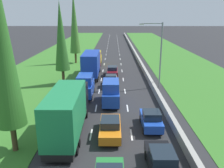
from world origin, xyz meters
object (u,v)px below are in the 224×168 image
Objects in this scene: black_sedan_right_lane at (162,161)px; yellow_van_left_lane at (96,58)px; orange_sedan_centre_lane at (110,127)px; white_hatchback_centre_lane at (111,81)px; street_light_mast at (159,51)px; poplar_tree_nearest at (1,38)px; maroon_sedan_centre_lane at (112,71)px; poplar_tree_second at (61,37)px; blue_hatchback_right_lane at (151,119)px; poplar_tree_third at (74,23)px; blue_box_truck_left_lane at (92,64)px; blue_van_centre_lane at (111,92)px; green_box_truck_left_lane at (68,111)px; blue_van_left_lane at (85,86)px.

black_sedan_right_lane is 0.92× the size of yellow_van_left_lane.
white_hatchback_centre_lane is (-0.07, 14.59, 0.02)m from orange_sedan_centre_lane.
street_light_mast reaches higher than white_hatchback_centre_lane.
yellow_van_left_lane is 0.33× the size of poplar_tree_nearest.
white_hatchback_centre_lane is 0.43× the size of street_light_mast.
maroon_sedan_centre_lane is 10.79m from poplar_tree_second.
maroon_sedan_centre_lane is at bearing 100.72° from blue_hatchback_right_lane.
blue_box_truck_left_lane is at bearing -69.06° from poplar_tree_third.
blue_van_centre_lane is at bearing 121.57° from blue_hatchback_right_lane.
black_sedan_right_lane is 38.64m from poplar_tree_third.
green_box_truck_left_lane is 16.46m from poplar_tree_second.
poplar_tree_nearest reaches higher than orange_sedan_centre_lane.
green_box_truck_left_lane is 0.65× the size of poplar_tree_third.
white_hatchback_centre_lane is at bearing -57.95° from blue_box_truck_left_lane.
orange_sedan_centre_lane is 29.73m from yellow_van_left_lane.
blue_van_left_lane is 16.48m from black_sedan_right_lane.
blue_hatchback_right_lane and white_hatchback_centre_lane have the same top height.
orange_sedan_centre_lane and black_sedan_right_lane have the same top height.
street_light_mast is at bearing 77.76° from blue_hatchback_right_lane.
blue_box_truck_left_lane is (-3.33, 19.80, 1.37)m from orange_sedan_centre_lane.
blue_box_truck_left_lane is (-0.06, 9.59, 0.78)m from blue_van_left_lane.
yellow_van_left_lane is at bearing 122.03° from street_light_mast.
poplar_tree_third reaches higher than black_sedan_right_lane.
orange_sedan_centre_lane is at bearing -83.73° from yellow_van_left_lane.
black_sedan_right_lane is 1.00× the size of maroon_sedan_centre_lane.
yellow_van_left_lane is (-3.22, 22.01, 0.00)m from blue_van_centre_lane.
blue_box_truck_left_lane is at bearing -90.49° from yellow_van_left_lane.
blue_van_centre_lane is 0.52× the size of blue_box_truck_left_lane.
poplar_tree_second is 0.82× the size of poplar_tree_third.
poplar_tree_second is at bearing 117.47° from black_sedan_right_lane.
poplar_tree_second is (-10.84, 14.04, 6.16)m from blue_hatchback_right_lane.
green_box_truck_left_lane reaches higher than orange_sedan_centre_lane.
black_sedan_right_lane is 35.04m from yellow_van_left_lane.
maroon_sedan_centre_lane is (3.34, 10.44, -0.59)m from blue_van_left_lane.
orange_sedan_centre_lane is at bearing -80.45° from blue_box_truck_left_lane.
blue_box_truck_left_lane is 3.76m from maroon_sedan_centre_lane.
poplar_tree_nearest is at bearing -97.12° from yellow_van_left_lane.
orange_sedan_centre_lane is at bearing -72.21° from blue_van_left_lane.
yellow_van_left_lane reaches higher than black_sedan_right_lane.
blue_box_truck_left_lane is at bearing -166.05° from maroon_sedan_centre_lane.
blue_van_centre_lane is at bearing -134.56° from street_light_mast.
blue_van_centre_lane is 7.07m from white_hatchback_centre_lane.
poplar_tree_third reaches higher than poplar_tree_second.
blue_van_left_lane and yellow_van_left_lane have the same top height.
green_box_truck_left_lane is 7.74m from poplar_tree_nearest.
yellow_van_left_lane is 32.89m from poplar_tree_nearest.
blue_van_left_lane is at bearing -90.08° from yellow_van_left_lane.
poplar_tree_second reaches higher than maroon_sedan_centre_lane.
poplar_tree_second reaches higher than black_sedan_right_lane.
poplar_tree_nearest reaches higher than black_sedan_right_lane.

